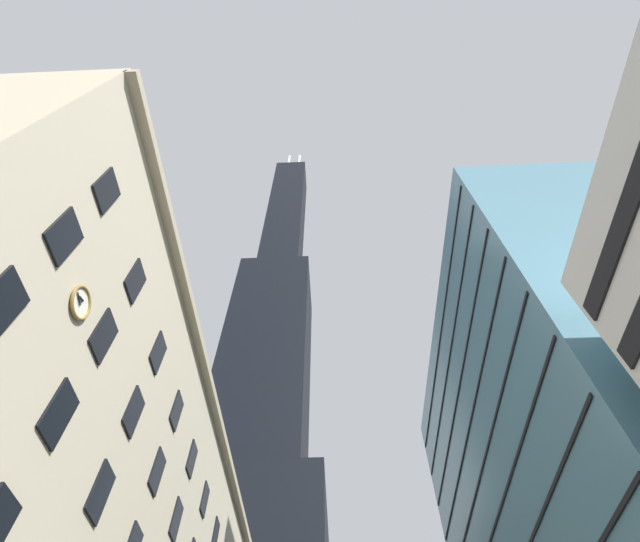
{
  "coord_description": "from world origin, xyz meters",
  "views": [
    {
      "loc": [
        -0.94,
        -10.26,
        1.21
      ],
      "look_at": [
        -1.88,
        13.14,
        36.37
      ],
      "focal_mm": 26.2,
      "sensor_mm": 36.0,
      "label": 1
    }
  ],
  "objects": [
    {
      "name": "dark_skyscraper",
      "position": [
        -17.14,
        71.39,
        68.24
      ],
      "size": [
        28.29,
        28.29,
        229.41
      ],
      "color": "black",
      "rests_on": "ground"
    },
    {
      "name": "glass_office_midrise",
      "position": [
        19.86,
        25.65,
        21.66
      ],
      "size": [
        17.82,
        38.37,
        43.32
      ],
      "color": "teal",
      "rests_on": "ground"
    }
  ]
}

